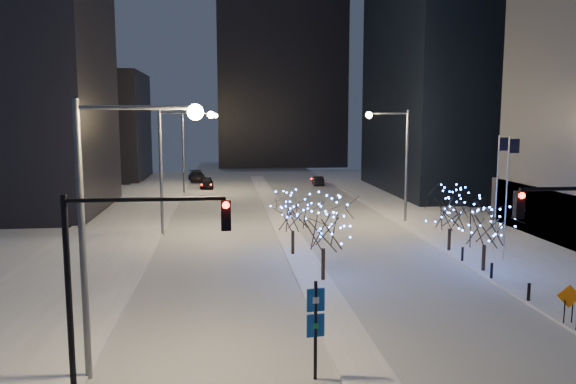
{
  "coord_description": "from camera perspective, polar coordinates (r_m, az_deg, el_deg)",
  "views": [
    {
      "loc": [
        -5.04,
        -17.88,
        9.38
      ],
      "look_at": [
        -1.32,
        14.62,
        5.0
      ],
      "focal_mm": 35.0,
      "sensor_mm": 36.0,
      "label": 1
    }
  ],
  "objects": [
    {
      "name": "road",
      "position": [
        53.94,
        -1.07,
        -2.38
      ],
      "size": [
        20.0,
        130.0,
        0.02
      ],
      "primitive_type": "cube",
      "color": "#B1B6C0",
      "rests_on": "ground"
    },
    {
      "name": "median",
      "position": [
        49.03,
        -0.51,
        -3.32
      ],
      "size": [
        2.0,
        80.0,
        0.15
      ],
      "primitive_type": "cube",
      "color": "white",
      "rests_on": "ground"
    },
    {
      "name": "east_sidewalk",
      "position": [
        43.85,
        20.93,
        -5.14
      ],
      "size": [
        10.0,
        90.0,
        0.15
      ],
      "primitive_type": "cube",
      "color": "white",
      "rests_on": "ground"
    },
    {
      "name": "west_sidewalk",
      "position": [
        40.02,
        -19.4,
        -6.26
      ],
      "size": [
        8.0,
        90.0,
        0.15
      ],
      "primitive_type": "cube",
      "color": "white",
      "rests_on": "ground"
    },
    {
      "name": "filler_west_far",
      "position": [
        90.35,
        -20.07,
        6.29
      ],
      "size": [
        18.0,
        16.0,
        16.0
      ],
      "primitive_type": "cube",
      "color": "black",
      "rests_on": "ground"
    },
    {
      "name": "horizon_block",
      "position": [
        111.04,
        -0.81,
        13.63
      ],
      "size": [
        24.0,
        14.0,
        42.0
      ],
      "primitive_type": "cube",
      "color": "black",
      "rests_on": "ground"
    },
    {
      "name": "street_lamp_w_near",
      "position": [
        20.46,
        -17.45,
        -0.82
      ],
      "size": [
        4.4,
        0.56,
        10.0
      ],
      "color": "#595E66",
      "rests_on": "ground"
    },
    {
      "name": "street_lamp_w_mid",
      "position": [
        45.14,
        -11.5,
        3.81
      ],
      "size": [
        4.4,
        0.56,
        10.0
      ],
      "color": "#595E66",
      "rests_on": "ground"
    },
    {
      "name": "street_lamp_w_far",
      "position": [
        70.04,
        -9.75,
        5.16
      ],
      "size": [
        4.4,
        0.56,
        10.0
      ],
      "color": "#595E66",
      "rests_on": "ground"
    },
    {
      "name": "street_lamp_east",
      "position": [
        50.29,
        11.01,
        4.15
      ],
      "size": [
        3.9,
        0.56,
        10.0
      ],
      "color": "#595E66",
      "rests_on": "ground"
    },
    {
      "name": "traffic_signal_west",
      "position": [
        18.77,
        -16.89,
        -6.95
      ],
      "size": [
        5.26,
        0.43,
        7.0
      ],
      "color": "black",
      "rests_on": "ground"
    },
    {
      "name": "flagpoles",
      "position": [
        39.92,
        20.98,
        0.53
      ],
      "size": [
        1.35,
        2.6,
        8.0
      ],
      "color": "silver",
      "rests_on": "east_sidewalk"
    },
    {
      "name": "bollards",
      "position": [
        32.96,
        21.53,
        -8.37
      ],
      "size": [
        0.16,
        12.16,
        0.9
      ],
      "color": "black",
      "rests_on": "east_sidewalk"
    },
    {
      "name": "car_near",
      "position": [
        75.2,
        -8.26,
        0.95
      ],
      "size": [
        1.88,
        4.42,
        1.49
      ],
      "primitive_type": "imported",
      "rotation": [
        0.0,
        0.0,
        0.03
      ],
      "color": "black",
      "rests_on": "ground"
    },
    {
      "name": "car_mid",
      "position": [
        77.68,
        3.06,
        1.14
      ],
      "size": [
        1.48,
        3.87,
        1.26
      ],
      "primitive_type": "imported",
      "rotation": [
        0.0,
        0.0,
        3.1
      ],
      "color": "black",
      "rests_on": "ground"
    },
    {
      "name": "car_far",
      "position": [
        83.06,
        -9.23,
        1.58
      ],
      "size": [
        2.98,
        5.6,
        1.55
      ],
      "primitive_type": "imported",
      "rotation": [
        0.0,
        0.0,
        0.16
      ],
      "color": "#212227",
      "rests_on": "ground"
    },
    {
      "name": "holiday_tree_median_near",
      "position": [
        31.8,
        3.62,
        -3.27
      ],
      "size": [
        4.66,
        4.66,
        4.93
      ],
      "color": "black",
      "rests_on": "median"
    },
    {
      "name": "holiday_tree_median_far",
      "position": [
        37.82,
        0.5,
        -2.14
      ],
      "size": [
        3.77,
        3.77,
        4.3
      ],
      "color": "black",
      "rests_on": "median"
    },
    {
      "name": "holiday_tree_plaza_near",
      "position": [
        35.7,
        19.41,
        -2.81
      ],
      "size": [
        4.69,
        4.69,
        4.81
      ],
      "color": "black",
      "rests_on": "east_sidewalk"
    },
    {
      "name": "holiday_tree_plaza_far",
      "position": [
        40.43,
        16.17,
        -1.74
      ],
      "size": [
        4.28,
        4.28,
        4.49
      ],
      "color": "black",
      "rests_on": "east_sidewalk"
    },
    {
      "name": "wayfinding_sign",
      "position": [
        20.42,
        2.81,
        -12.84
      ],
      "size": [
        0.65,
        0.16,
        3.65
      ],
      "rotation": [
        0.0,
        0.0,
        0.12
      ],
      "color": "black",
      "rests_on": "ground"
    },
    {
      "name": "construction_sign",
      "position": [
        28.62,
        26.65,
        -9.76
      ],
      "size": [
        1.05,
        0.34,
        1.78
      ],
      "rotation": [
        0.0,
        0.0,
        -0.29
      ],
      "color": "black",
      "rests_on": "east_sidewalk"
    }
  ]
}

